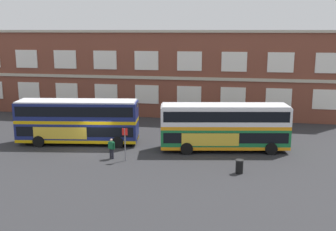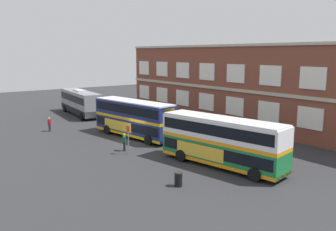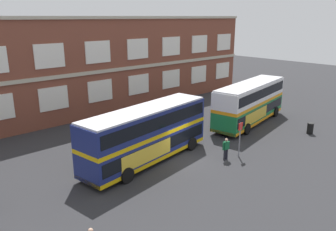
{
  "view_description": "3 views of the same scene",
  "coord_description": "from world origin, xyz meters",
  "px_view_note": "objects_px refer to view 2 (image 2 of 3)",
  "views": [
    {
      "loc": [
        12.36,
        -32.28,
        10.37
      ],
      "look_at": [
        5.64,
        4.73,
        2.33
      ],
      "focal_mm": 42.95,
      "sensor_mm": 36.0,
      "label": 1
    },
    {
      "loc": [
        31.28,
        -18.59,
        9.29
      ],
      "look_at": [
        2.56,
        2.83,
        2.99
      ],
      "focal_mm": 38.16,
      "sensor_mm": 36.0,
      "label": 2
    },
    {
      "loc": [
        -16.51,
        -16.13,
        10.3
      ],
      "look_at": [
        2.43,
        4.54,
        1.96
      ],
      "focal_mm": 35.65,
      "sensor_mm": 36.0,
      "label": 3
    }
  ],
  "objects_px": {
    "waiting_passenger": "(49,124)",
    "bus_stand_flag": "(128,137)",
    "double_decker_near": "(134,118)",
    "station_litter_bin": "(178,179)",
    "double_decker_middle": "(222,141)",
    "second_passenger": "(124,141)",
    "touring_coach": "(80,102)"
  },
  "relations": [
    {
      "from": "double_decker_middle",
      "to": "station_litter_bin",
      "type": "bearing_deg",
      "value": -76.07
    },
    {
      "from": "waiting_passenger",
      "to": "bus_stand_flag",
      "type": "distance_m",
      "value": 14.41
    },
    {
      "from": "double_decker_middle",
      "to": "second_passenger",
      "type": "distance_m",
      "value": 9.89
    },
    {
      "from": "station_litter_bin",
      "to": "touring_coach",
      "type": "bearing_deg",
      "value": 168.69
    },
    {
      "from": "double_decker_near",
      "to": "station_litter_bin",
      "type": "distance_m",
      "value": 15.81
    },
    {
      "from": "double_decker_middle",
      "to": "touring_coach",
      "type": "height_order",
      "value": "double_decker_middle"
    },
    {
      "from": "double_decker_near",
      "to": "station_litter_bin",
      "type": "xyz_separation_m",
      "value": [
        14.78,
        -5.37,
        -1.63
      ]
    },
    {
      "from": "touring_coach",
      "to": "double_decker_middle",
      "type": "bearing_deg",
      "value": -1.46
    },
    {
      "from": "waiting_passenger",
      "to": "bus_stand_flag",
      "type": "bearing_deg",
      "value": 10.29
    },
    {
      "from": "touring_coach",
      "to": "second_passenger",
      "type": "xyz_separation_m",
      "value": [
        21.73,
        -4.84,
        -0.98
      ]
    },
    {
      "from": "double_decker_near",
      "to": "bus_stand_flag",
      "type": "relative_size",
      "value": 4.17
    },
    {
      "from": "station_litter_bin",
      "to": "bus_stand_flag",
      "type": "bearing_deg",
      "value": 171.93
    },
    {
      "from": "double_decker_middle",
      "to": "bus_stand_flag",
      "type": "distance_m",
      "value": 8.85
    },
    {
      "from": "waiting_passenger",
      "to": "station_litter_bin",
      "type": "xyz_separation_m",
      "value": [
        23.25,
        1.28,
        -0.41
      ]
    },
    {
      "from": "double_decker_near",
      "to": "station_litter_bin",
      "type": "relative_size",
      "value": 10.93
    },
    {
      "from": "double_decker_middle",
      "to": "station_litter_bin",
      "type": "relative_size",
      "value": 10.95
    },
    {
      "from": "touring_coach",
      "to": "bus_stand_flag",
      "type": "xyz_separation_m",
      "value": [
        22.98,
        -5.13,
        -0.27
      ]
    },
    {
      "from": "waiting_passenger",
      "to": "station_litter_bin",
      "type": "relative_size",
      "value": 1.65
    },
    {
      "from": "station_litter_bin",
      "to": "double_decker_near",
      "type": "bearing_deg",
      "value": 160.04
    },
    {
      "from": "double_decker_near",
      "to": "double_decker_middle",
      "type": "relative_size",
      "value": 1.0
    },
    {
      "from": "double_decker_near",
      "to": "waiting_passenger",
      "type": "height_order",
      "value": "double_decker_near"
    },
    {
      "from": "second_passenger",
      "to": "station_litter_bin",
      "type": "relative_size",
      "value": 1.65
    },
    {
      "from": "double_decker_near",
      "to": "waiting_passenger",
      "type": "bearing_deg",
      "value": -141.85
    },
    {
      "from": "double_decker_near",
      "to": "second_passenger",
      "type": "distance_m",
      "value": 5.97
    },
    {
      "from": "bus_stand_flag",
      "to": "second_passenger",
      "type": "bearing_deg",
      "value": 166.94
    },
    {
      "from": "touring_coach",
      "to": "bus_stand_flag",
      "type": "distance_m",
      "value": 23.55
    },
    {
      "from": "double_decker_middle",
      "to": "station_litter_bin",
      "type": "xyz_separation_m",
      "value": [
        1.4,
        -5.63,
        -1.63
      ]
    },
    {
      "from": "double_decker_middle",
      "to": "touring_coach",
      "type": "xyz_separation_m",
      "value": [
        -30.67,
        0.78,
        -0.24
      ]
    },
    {
      "from": "double_decker_middle",
      "to": "waiting_passenger",
      "type": "height_order",
      "value": "double_decker_middle"
    },
    {
      "from": "double_decker_near",
      "to": "second_passenger",
      "type": "xyz_separation_m",
      "value": [
        4.45,
        -3.79,
        -1.22
      ]
    },
    {
      "from": "double_decker_near",
      "to": "touring_coach",
      "type": "distance_m",
      "value": 17.32
    },
    {
      "from": "double_decker_middle",
      "to": "waiting_passenger",
      "type": "distance_m",
      "value": 22.95
    }
  ]
}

